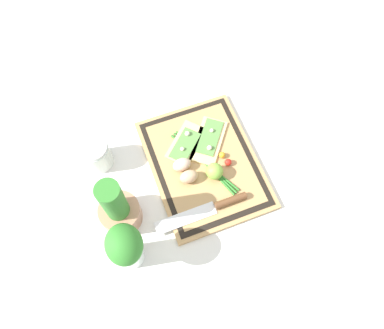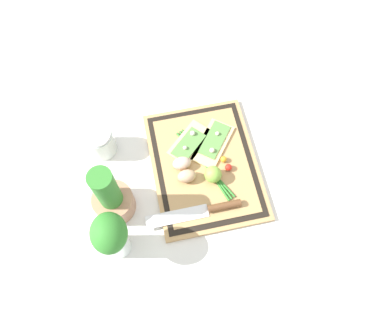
% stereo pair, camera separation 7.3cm
% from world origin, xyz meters
% --- Properties ---
extents(ground_plane, '(6.00, 6.00, 0.00)m').
position_xyz_m(ground_plane, '(0.00, 0.00, 0.00)').
color(ground_plane, silver).
extents(cutting_board, '(0.43, 0.33, 0.02)m').
position_xyz_m(cutting_board, '(0.00, 0.00, 0.01)').
color(cutting_board, tan).
rests_on(cutting_board, ground_plane).
extents(pizza_slice_near, '(0.18, 0.17, 0.02)m').
position_xyz_m(pizza_slice_near, '(0.07, -0.04, 0.02)').
color(pizza_slice_near, '#DBBC7F').
rests_on(pizza_slice_near, cutting_board).
extents(pizza_slice_far, '(0.16, 0.17, 0.02)m').
position_xyz_m(pizza_slice_far, '(0.08, 0.03, 0.02)').
color(pizza_slice_far, '#DBBC7F').
rests_on(pizza_slice_far, cutting_board).
extents(knife, '(0.04, 0.29, 0.02)m').
position_xyz_m(knife, '(-0.15, 0.02, 0.02)').
color(knife, silver).
rests_on(knife, cutting_board).
extents(egg_brown, '(0.04, 0.06, 0.04)m').
position_xyz_m(egg_brown, '(-0.04, 0.06, 0.04)').
color(egg_brown, tan).
rests_on(egg_brown, cutting_board).
extents(egg_pink, '(0.04, 0.06, 0.04)m').
position_xyz_m(egg_pink, '(0.01, 0.07, 0.04)').
color(egg_pink, beige).
rests_on(egg_pink, cutting_board).
extents(lime, '(0.05, 0.05, 0.05)m').
position_xyz_m(lime, '(-0.05, -0.01, 0.04)').
color(lime, '#7FB742').
rests_on(lime, cutting_board).
extents(cherry_tomato_red, '(0.02, 0.02, 0.02)m').
position_xyz_m(cherry_tomato_red, '(-0.03, -0.07, 0.03)').
color(cherry_tomato_red, red).
rests_on(cherry_tomato_red, cutting_board).
extents(cherry_tomato_yellow, '(0.02, 0.02, 0.02)m').
position_xyz_m(cherry_tomato_yellow, '(0.00, -0.06, 0.03)').
color(cherry_tomato_yellow, gold).
rests_on(cherry_tomato_yellow, cutting_board).
extents(scallion_bunch, '(0.27, 0.14, 0.01)m').
position_xyz_m(scallion_bunch, '(-0.00, -0.00, 0.02)').
color(scallion_bunch, '#2D7528').
rests_on(scallion_bunch, cutting_board).
extents(herb_pot, '(0.12, 0.12, 0.24)m').
position_xyz_m(herb_pot, '(-0.08, 0.29, 0.08)').
color(herb_pot, '#AD7A5B').
rests_on(herb_pot, ground_plane).
extents(sauce_jar, '(0.09, 0.09, 0.10)m').
position_xyz_m(sauce_jar, '(0.13, 0.31, 0.04)').
color(sauce_jar, silver).
rests_on(sauce_jar, ground_plane).
extents(herb_glass, '(0.11, 0.10, 0.21)m').
position_xyz_m(herb_glass, '(-0.20, 0.30, 0.12)').
color(herb_glass, silver).
rests_on(herb_glass, ground_plane).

